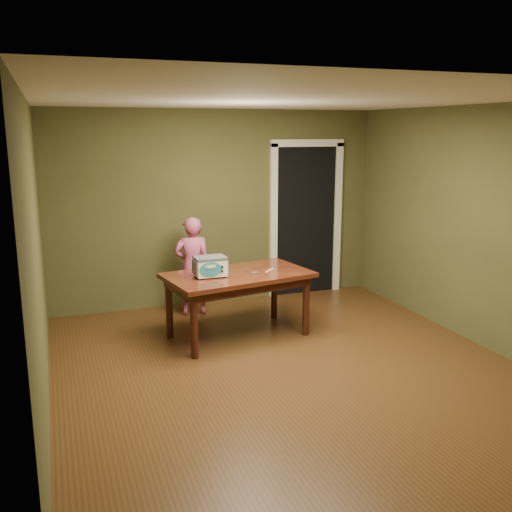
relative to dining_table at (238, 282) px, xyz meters
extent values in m
plane|color=#4E2F16|center=(0.18, -1.08, -0.65)|extent=(5.00, 5.00, 0.00)
cube|color=#4C4E29|center=(0.18, 1.42, 0.65)|extent=(4.50, 0.02, 2.60)
cube|color=#4C4E29|center=(0.18, -3.58, 0.65)|extent=(4.50, 0.02, 2.60)
cube|color=#4C4E29|center=(-2.07, -1.08, 0.65)|extent=(0.02, 5.00, 2.60)
cube|color=#4C4E29|center=(2.43, -1.08, 0.65)|extent=(0.02, 5.00, 2.60)
cube|color=white|center=(0.18, -1.08, 1.95)|extent=(4.50, 5.00, 0.02)
cube|color=black|center=(1.48, 1.72, 0.40)|extent=(0.90, 0.60, 2.10)
cube|color=black|center=(1.48, 1.41, 0.40)|extent=(0.90, 0.02, 2.10)
cube|color=white|center=(0.98, 1.39, 0.40)|extent=(0.10, 0.06, 2.20)
cube|color=white|center=(1.98, 1.39, 0.40)|extent=(0.10, 0.06, 2.20)
cube|color=white|center=(1.48, 1.39, 1.50)|extent=(1.10, 0.06, 0.10)
cube|color=#37120C|center=(0.00, 0.00, 0.07)|extent=(1.73, 1.16, 0.05)
cube|color=black|center=(0.00, 0.00, 0.00)|extent=(1.59, 1.02, 0.10)
cylinder|color=black|center=(-0.63, -0.46, -0.30)|extent=(0.08, 0.08, 0.70)
cylinder|color=black|center=(-0.75, 0.22, -0.30)|extent=(0.08, 0.08, 0.70)
cylinder|color=black|center=(0.75, -0.22, -0.30)|extent=(0.08, 0.08, 0.70)
cylinder|color=black|center=(0.63, 0.46, -0.30)|extent=(0.08, 0.08, 0.70)
cylinder|color=#4C4F54|center=(-0.47, -0.13, 0.11)|extent=(0.02, 0.02, 0.01)
cylinder|color=#4C4F54|center=(-0.47, 0.05, 0.11)|extent=(0.02, 0.02, 0.01)
cylinder|color=#4C4F54|center=(-0.19, -0.13, 0.11)|extent=(0.02, 0.02, 0.01)
cylinder|color=#4C4F54|center=(-0.19, 0.05, 0.11)|extent=(0.02, 0.02, 0.01)
cube|color=white|center=(-0.33, -0.04, 0.21)|extent=(0.33, 0.24, 0.19)
cube|color=#4C4F54|center=(-0.33, -0.04, 0.31)|extent=(0.34, 0.24, 0.03)
cube|color=#4C4F54|center=(-0.51, -0.04, 0.21)|extent=(0.02, 0.21, 0.15)
cube|color=#4C4F54|center=(-0.16, -0.04, 0.21)|extent=(0.02, 0.21, 0.15)
ellipsoid|color=teal|center=(-0.36, -0.16, 0.21)|extent=(0.25, 0.01, 0.16)
cylinder|color=black|center=(-0.23, -0.16, 0.23)|extent=(0.02, 0.01, 0.02)
cylinder|color=black|center=(-0.23, -0.16, 0.18)|extent=(0.02, 0.01, 0.02)
cylinder|color=silver|center=(0.16, -0.10, 0.11)|extent=(0.10, 0.10, 0.02)
cylinder|color=#492618|center=(0.16, -0.10, 0.12)|extent=(0.09, 0.09, 0.01)
cube|color=#E7BF64|center=(0.38, -0.01, 0.10)|extent=(0.15, 0.14, 0.01)
imported|color=#C14F7C|center=(-0.29, 0.96, -0.01)|extent=(0.51, 0.38, 1.27)
camera|label=1|loc=(-1.93, -5.92, 1.68)|focal=40.00mm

